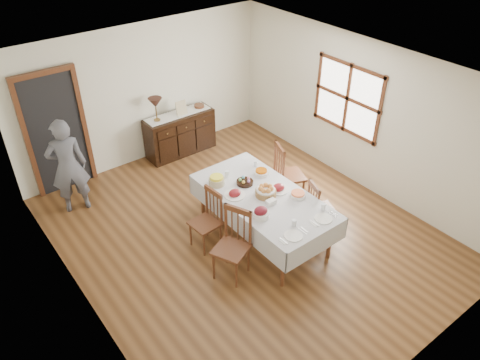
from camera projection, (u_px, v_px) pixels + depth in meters
ground at (244, 232)px, 7.38m from camera, size 6.00×6.00×0.00m
room_shell at (218, 133)px, 6.66m from camera, size 5.02×6.02×2.65m
dining_table at (263, 200)px, 6.93m from camera, size 1.16×2.27×0.78m
chair_left_near at (233, 244)px, 6.38m from camera, size 0.58×0.58×1.06m
chair_left_far at (208, 219)px, 6.90m from camera, size 0.43×0.43×0.95m
chair_right_near at (319, 208)px, 7.15m from camera, size 0.49×0.49×0.92m
chair_right_far at (287, 173)px, 7.79m from camera, size 0.59×0.59×1.09m
sideboard at (180, 134)px, 9.19m from camera, size 1.38×0.51×0.83m
person at (67, 163)px, 7.41m from camera, size 0.62×0.47×1.77m
bread_basket at (266, 191)px, 6.85m from camera, size 0.31×0.31×0.17m
egg_basket at (245, 182)px, 7.12m from camera, size 0.26×0.26×0.10m
ham_platter_a at (235, 194)px, 6.87m from camera, size 0.32×0.32×0.11m
ham_platter_b at (278, 188)px, 6.99m from camera, size 0.33×0.33×0.11m
beet_bowl at (261, 213)px, 6.43m from camera, size 0.24×0.24×0.16m
carrot_bowl at (261, 172)px, 7.32m from camera, size 0.23×0.23×0.09m
pineapple_bowl at (217, 181)px, 7.08m from camera, size 0.24×0.24×0.15m
casserole_dish at (298, 195)px, 6.84m from camera, size 0.23×0.23×0.07m
butter_dish at (271, 202)px, 6.69m from camera, size 0.14×0.09×0.07m
setting_left at (293, 231)px, 6.18m from camera, size 0.42×0.31×0.10m
setting_right at (323, 215)px, 6.47m from camera, size 0.42×0.31×0.10m
glass_far_a at (227, 174)px, 7.26m from camera, size 0.06×0.06×0.11m
glass_far_b at (256, 163)px, 7.53m from camera, size 0.06×0.06×0.09m
runner at (178, 114)px, 8.98m from camera, size 1.30×0.35×0.01m
table_lamp at (155, 103)px, 8.55m from camera, size 0.26×0.26×0.46m
picture_frame at (181, 108)px, 8.88m from camera, size 0.22×0.08×0.28m
deco_bowl at (199, 106)px, 9.21m from camera, size 0.20×0.20×0.06m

